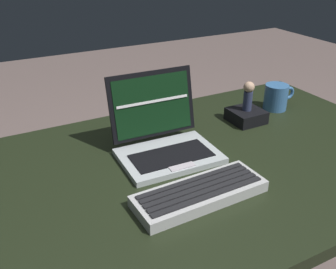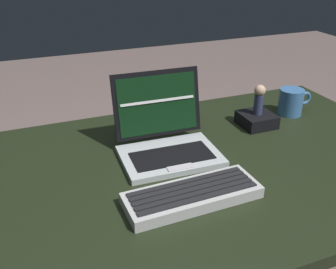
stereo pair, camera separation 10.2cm
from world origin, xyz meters
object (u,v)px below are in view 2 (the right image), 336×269
at_px(figurine, 259,98).
at_px(laptop_front, 166,139).
at_px(external_keyboard, 192,195).
at_px(coffee_mug, 291,102).
at_px(figurine_stand, 257,120).

bearing_deg(figurine, laptop_front, -169.73).
xyz_separation_m(external_keyboard, coffee_mug, (0.54, 0.33, 0.03)).
xyz_separation_m(laptop_front, figurine, (0.35, 0.06, 0.05)).
bearing_deg(coffee_mug, external_keyboard, -148.00).
xyz_separation_m(external_keyboard, figurine, (0.37, 0.30, 0.08)).
xyz_separation_m(laptop_front, external_keyboard, (-0.02, -0.23, -0.03)).
bearing_deg(figurine, coffee_mug, 13.07).
height_order(figurine_stand, figurine, figurine).
height_order(external_keyboard, coffee_mug, coffee_mug).
bearing_deg(figurine_stand, coffee_mug, 13.07).
distance_m(external_keyboard, figurine_stand, 0.47).
height_order(external_keyboard, figurine_stand, figurine_stand).
xyz_separation_m(laptop_front, coffee_mug, (0.51, 0.10, 0.00)).
distance_m(laptop_front, figurine_stand, 0.35).
relative_size(figurine_stand, figurine, 1.08).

